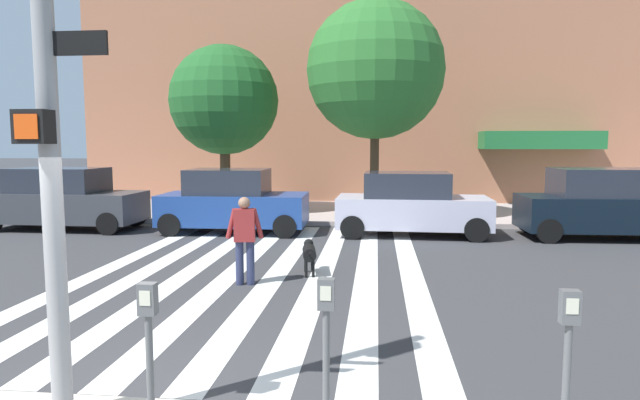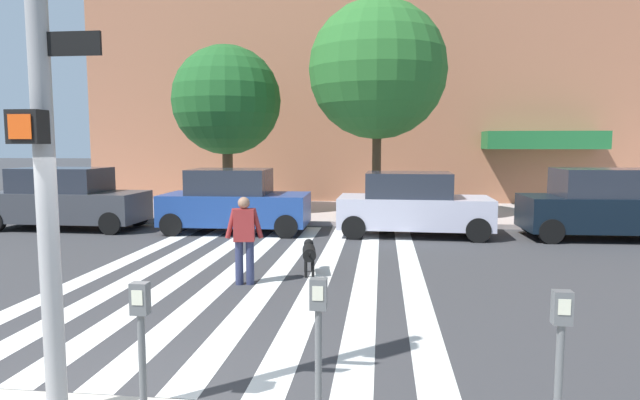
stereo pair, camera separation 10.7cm
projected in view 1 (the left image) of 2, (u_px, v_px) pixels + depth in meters
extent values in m
plane|color=#353538|center=(248.00, 269.00, 11.25)|extent=(160.00, 160.00, 0.00)
cube|color=#B0A19E|center=(305.00, 212.00, 20.17)|extent=(80.00, 6.00, 0.15)
cube|color=silver|center=(115.00, 266.00, 11.55)|extent=(0.45, 11.44, 0.01)
cube|color=silver|center=(155.00, 267.00, 11.46)|extent=(0.45, 11.44, 0.01)
cube|color=silver|center=(196.00, 268.00, 11.37)|extent=(0.45, 11.44, 0.01)
cube|color=silver|center=(238.00, 269.00, 11.27)|extent=(0.45, 11.44, 0.01)
cube|color=silver|center=(280.00, 270.00, 11.18)|extent=(0.45, 11.44, 0.01)
cube|color=silver|center=(323.00, 271.00, 11.09)|extent=(0.45, 11.44, 0.01)
cube|color=silver|center=(367.00, 272.00, 10.99)|extent=(0.45, 11.44, 0.01)
cube|color=silver|center=(411.00, 273.00, 10.90)|extent=(0.45, 11.44, 0.01)
cube|color=#1F6732|center=(539.00, 140.00, 21.31)|extent=(4.54, 1.60, 0.70)
cylinder|color=gray|center=(47.00, 92.00, 4.57)|extent=(0.18, 0.18, 5.80)
cube|color=black|center=(34.00, 127.00, 4.41)|extent=(0.28, 0.18, 0.28)
cube|color=#E54C14|center=(26.00, 126.00, 4.31)|extent=(0.20, 0.01, 0.20)
cube|color=black|center=(76.00, 43.00, 4.50)|extent=(0.56, 0.03, 0.20)
cylinder|color=#515456|center=(150.00, 381.00, 4.36)|extent=(0.06, 0.06, 1.10)
cube|color=#515456|center=(148.00, 299.00, 4.29)|extent=(0.14, 0.10, 0.26)
cube|color=beige|center=(145.00, 298.00, 4.23)|extent=(0.09, 0.01, 0.12)
cylinder|color=#515456|center=(326.00, 373.00, 4.50)|extent=(0.06, 0.06, 1.10)
cube|color=#515456|center=(326.00, 294.00, 4.43)|extent=(0.14, 0.10, 0.26)
cube|color=beige|center=(326.00, 293.00, 4.37)|extent=(0.09, 0.01, 0.12)
cylinder|color=#515456|center=(566.00, 393.00, 4.15)|extent=(0.06, 0.06, 1.10)
cube|color=#515456|center=(570.00, 307.00, 4.08)|extent=(0.14, 0.10, 0.26)
cube|color=beige|center=(573.00, 306.00, 4.02)|extent=(0.09, 0.01, 0.12)
cube|color=#383A40|center=(65.00, 207.00, 16.43)|extent=(4.66, 1.92, 0.89)
cube|color=#232833|center=(58.00, 180.00, 16.37)|extent=(2.67, 1.67, 0.73)
cylinder|color=black|center=(136.00, 216.00, 17.09)|extent=(0.66, 0.23, 0.66)
cylinder|color=black|center=(109.00, 224.00, 15.42)|extent=(0.66, 0.23, 0.66)
cylinder|color=black|center=(28.00, 214.00, 17.53)|extent=(0.66, 0.23, 0.66)
cube|color=navy|center=(234.00, 209.00, 15.88)|extent=(4.28, 2.01, 0.89)
cube|color=#232833|center=(228.00, 181.00, 15.81)|extent=(2.30, 1.74, 0.73)
cylinder|color=black|center=(294.00, 218.00, 16.66)|extent=(0.66, 0.23, 0.66)
cylinder|color=black|center=(285.00, 226.00, 14.90)|extent=(0.66, 0.23, 0.66)
cylinder|color=black|center=(190.00, 216.00, 16.94)|extent=(0.66, 0.23, 0.66)
cylinder|color=black|center=(170.00, 225.00, 15.18)|extent=(0.66, 0.23, 0.66)
cube|color=#B3B2C5|center=(412.00, 212.00, 15.34)|extent=(4.31, 2.01, 0.85)
cube|color=#232833|center=(407.00, 185.00, 15.28)|extent=(2.40, 1.74, 0.70)
cylinder|color=black|center=(467.00, 221.00, 16.03)|extent=(0.67, 0.24, 0.66)
cylinder|color=black|center=(476.00, 230.00, 14.30)|extent=(0.67, 0.24, 0.66)
cylinder|color=black|center=(356.00, 219.00, 16.45)|extent=(0.67, 0.24, 0.66)
cylinder|color=black|center=(352.00, 227.00, 14.73)|extent=(0.67, 0.24, 0.66)
cube|color=black|center=(609.00, 213.00, 14.78)|extent=(4.76, 1.97, 0.93)
cube|color=#232833|center=(603.00, 182.00, 14.71)|extent=(2.64, 1.68, 0.76)
cylinder|color=black|center=(529.00, 222.00, 15.79)|extent=(0.67, 0.24, 0.66)
cylinder|color=black|center=(549.00, 231.00, 14.14)|extent=(0.67, 0.24, 0.66)
cylinder|color=#4C3823|center=(225.00, 172.00, 19.24)|extent=(0.37, 0.37, 2.93)
sphere|color=#1E5623|center=(224.00, 100.00, 18.98)|extent=(3.84, 3.84, 3.84)
cylinder|color=#4C3823|center=(374.00, 164.00, 17.74)|extent=(0.29, 0.29, 3.61)
sphere|color=#286628|center=(375.00, 70.00, 17.42)|extent=(4.49, 4.49, 4.49)
cylinder|color=#282D4C|center=(240.00, 263.00, 9.97)|extent=(0.17, 0.17, 0.82)
cylinder|color=#282D4C|center=(250.00, 263.00, 9.98)|extent=(0.17, 0.17, 0.82)
cube|color=maroon|center=(245.00, 225.00, 9.90)|extent=(0.41, 0.30, 0.60)
cylinder|color=maroon|center=(231.00, 224.00, 9.89)|extent=(0.23, 0.12, 0.57)
cylinder|color=maroon|center=(258.00, 223.00, 9.91)|extent=(0.23, 0.12, 0.57)
sphere|color=#936B51|center=(244.00, 203.00, 9.86)|extent=(0.25, 0.25, 0.22)
cylinder|color=black|center=(309.00, 252.00, 10.73)|extent=(0.36, 0.69, 0.26)
sphere|color=black|center=(309.00, 244.00, 11.12)|extent=(0.23, 0.23, 0.20)
cylinder|color=black|center=(310.00, 254.00, 10.30)|extent=(0.07, 0.24, 0.16)
cylinder|color=black|center=(305.00, 264.00, 10.98)|extent=(0.06, 0.06, 0.32)
cylinder|color=black|center=(312.00, 264.00, 10.99)|extent=(0.06, 0.06, 0.32)
cylinder|color=black|center=(306.00, 269.00, 10.53)|extent=(0.06, 0.06, 0.32)
cylinder|color=black|center=(313.00, 269.00, 10.53)|extent=(0.06, 0.06, 0.32)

